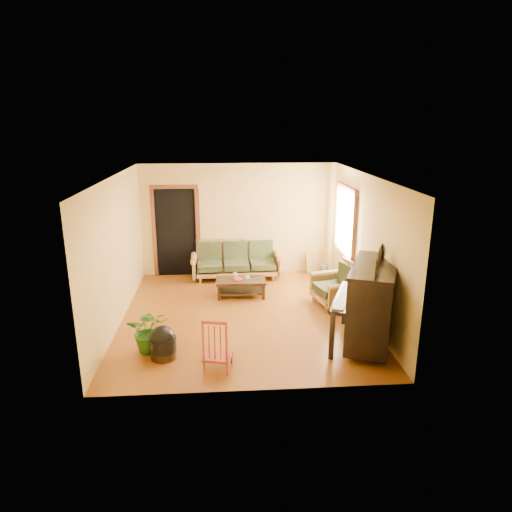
{
  "coord_description": "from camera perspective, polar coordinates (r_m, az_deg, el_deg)",
  "views": [
    {
      "loc": [
        -0.36,
        -7.9,
        3.51
      ],
      "look_at": [
        0.24,
        0.2,
        1.1
      ],
      "focal_mm": 32.0,
      "sensor_mm": 36.0,
      "label": 1
    }
  ],
  "objects": [
    {
      "name": "red_chair",
      "position": [
        6.76,
        -4.83,
        -10.77
      ],
      "size": [
        0.47,
        0.5,
        0.84
      ],
      "primitive_type": "cube",
      "rotation": [
        0.0,
        0.0,
        -0.22
      ],
      "color": "maroon",
      "rests_on": "floor"
    },
    {
      "name": "candle",
      "position": [
        9.48,
        -2.61,
        -2.45
      ],
      "size": [
        0.09,
        0.09,
        0.12
      ],
      "primitive_type": "cylinder",
      "rotation": [
        0.0,
        0.0,
        0.39
      ],
      "color": "silver",
      "rests_on": "coffee_table"
    },
    {
      "name": "book",
      "position": [
        9.4,
        -2.79,
        -2.95
      ],
      "size": [
        0.21,
        0.26,
        0.02
      ],
      "primitive_type": "imported",
      "rotation": [
        0.0,
        0.0,
        0.23
      ],
      "color": "maroon",
      "rests_on": "coffee_table"
    },
    {
      "name": "footstool",
      "position": [
        7.26,
        -11.54,
        -10.99
      ],
      "size": [
        0.53,
        0.53,
        0.39
      ],
      "primitive_type": "cylinder",
      "rotation": [
        0.0,
        0.0,
        0.34
      ],
      "color": "black",
      "rests_on": "floor"
    },
    {
      "name": "armchair",
      "position": [
        9.1,
        9.77,
        -3.47
      ],
      "size": [
        1.01,
        1.04,
        0.87
      ],
      "primitive_type": "cube",
      "rotation": [
        0.0,
        0.0,
        0.23
      ],
      "color": "#A6753C",
      "rests_on": "floor"
    },
    {
      "name": "remote",
      "position": [
        9.57,
        -0.7,
        -2.58
      ],
      "size": [
        0.16,
        0.11,
        0.02
      ],
      "primitive_type": "cube",
      "rotation": [
        0.0,
        0.0,
        0.43
      ],
      "color": "black",
      "rests_on": "coffee_table"
    },
    {
      "name": "doorway",
      "position": [
        10.73,
        -9.95,
        2.88
      ],
      "size": [
        1.08,
        0.16,
        2.05
      ],
      "primitive_type": "cube",
      "color": "black",
      "rests_on": "floor"
    },
    {
      "name": "glass_jar",
      "position": [
        9.48,
        -1.06,
        -2.65
      ],
      "size": [
        0.1,
        0.1,
        0.05
      ],
      "primitive_type": "cylinder",
      "rotation": [
        0.0,
        0.0,
        -0.31
      ],
      "color": "white",
      "rests_on": "coffee_table"
    },
    {
      "name": "leaning_frame",
      "position": [
        10.98,
        7.23,
        -0.75
      ],
      "size": [
        0.42,
        0.23,
        0.55
      ],
      "primitive_type": "cube",
      "rotation": [
        0.0,
        0.0,
        0.36
      ],
      "color": "#BA923E",
      "rests_on": "floor"
    },
    {
      "name": "ceramic_crock",
      "position": [
        10.96,
        8.54,
        -1.7
      ],
      "size": [
        0.2,
        0.2,
        0.23
      ],
      "primitive_type": "cylinder",
      "rotation": [
        0.0,
        0.0,
        0.08
      ],
      "color": "#35589F",
      "rests_on": "floor"
    },
    {
      "name": "sofa",
      "position": [
        10.53,
        -2.49,
        -0.49
      ],
      "size": [
        2.05,
        0.92,
        0.86
      ],
      "primitive_type": "cube",
      "rotation": [
        0.0,
        0.0,
        0.04
      ],
      "color": "#A6753C",
      "rests_on": "floor"
    },
    {
      "name": "floor",
      "position": [
        8.65,
        -1.49,
        -7.41
      ],
      "size": [
        5.0,
        5.0,
        0.0
      ],
      "primitive_type": "plane",
      "color": "#66330D",
      "rests_on": "ground"
    },
    {
      "name": "piano",
      "position": [
        7.54,
        14.28,
        -6.03
      ],
      "size": [
        1.45,
        1.78,
        1.37
      ],
      "primitive_type": "cube",
      "rotation": [
        0.0,
        0.0,
        -0.4
      ],
      "color": "black",
      "rests_on": "floor"
    },
    {
      "name": "potted_plant",
      "position": [
        7.43,
        -13.15,
        -9.0
      ],
      "size": [
        0.66,
        0.57,
        0.72
      ],
      "primitive_type": "imported",
      "rotation": [
        0.0,
        0.0,
        0.01
      ],
      "color": "#255B1A",
      "rests_on": "floor"
    },
    {
      "name": "coffee_table",
      "position": [
        9.5,
        -1.9,
        -3.97
      ],
      "size": [
        1.02,
        0.56,
        0.37
      ],
      "primitive_type": "cube",
      "rotation": [
        0.0,
        0.0,
        -0.01
      ],
      "color": "black",
      "rests_on": "floor"
    },
    {
      "name": "window",
      "position": [
        9.76,
        11.16,
        4.33
      ],
      "size": [
        0.12,
        1.36,
        1.46
      ],
      "primitive_type": "cube",
      "color": "white",
      "rests_on": "right_wall"
    }
  ]
}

